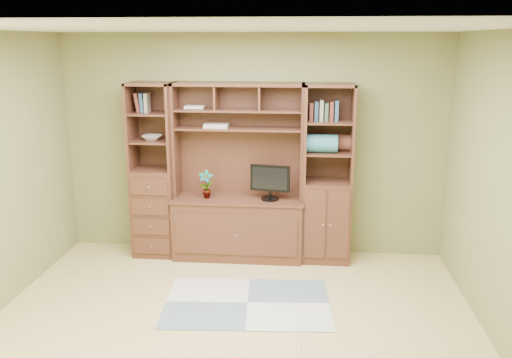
# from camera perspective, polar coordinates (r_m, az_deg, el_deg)

# --- Properties ---
(room) EXTENTS (4.60, 4.10, 2.64)m
(room) POSITION_cam_1_polar(r_m,az_deg,el_deg) (4.48, -2.88, -1.29)
(room) COLOR tan
(room) RESTS_ON ground
(center_hutch) EXTENTS (1.54, 0.53, 2.05)m
(center_hutch) POSITION_cam_1_polar(r_m,az_deg,el_deg) (6.23, -1.92, 0.61)
(center_hutch) COLOR #492619
(center_hutch) RESTS_ON ground
(left_tower) EXTENTS (0.50, 0.45, 2.05)m
(left_tower) POSITION_cam_1_polar(r_m,az_deg,el_deg) (6.47, -10.70, 0.88)
(left_tower) COLOR #492619
(left_tower) RESTS_ON ground
(right_tower) EXTENTS (0.55, 0.45, 2.05)m
(right_tower) POSITION_cam_1_polar(r_m,az_deg,el_deg) (6.22, 7.53, 0.48)
(right_tower) COLOR #492619
(right_tower) RESTS_ON ground
(rug) EXTENTS (1.68, 1.18, 0.01)m
(rug) POSITION_cam_1_polar(r_m,az_deg,el_deg) (5.46, -0.90, -12.90)
(rug) COLOR #9AA09F
(rug) RESTS_ON ground
(monitor) EXTENTS (0.48, 0.27, 0.56)m
(monitor) POSITION_cam_1_polar(r_m,az_deg,el_deg) (6.16, 1.49, 0.31)
(monitor) COLOR black
(monitor) RESTS_ON center_hutch
(orchid) EXTENTS (0.17, 0.12, 0.33)m
(orchid) POSITION_cam_1_polar(r_m,az_deg,el_deg) (6.28, -5.29, -0.55)
(orchid) COLOR #973D33
(orchid) RESTS_ON center_hutch
(magazines) EXTENTS (0.28, 0.20, 0.04)m
(magazines) POSITION_cam_1_polar(r_m,az_deg,el_deg) (6.25, -4.19, 5.64)
(magazines) COLOR #B5A89A
(magazines) RESTS_ON center_hutch
(bowl) EXTENTS (0.23, 0.23, 0.06)m
(bowl) POSITION_cam_1_polar(r_m,az_deg,el_deg) (6.39, -10.87, 4.30)
(bowl) COLOR beige
(bowl) RESTS_ON left_tower
(blanket_teal) EXTENTS (0.35, 0.20, 0.20)m
(blanket_teal) POSITION_cam_1_polar(r_m,az_deg,el_deg) (6.09, 6.92, 3.73)
(blanket_teal) COLOR #2D6E78
(blanket_teal) RESTS_ON right_tower
(blanket_red) EXTENTS (0.33, 0.18, 0.18)m
(blanket_red) POSITION_cam_1_polar(r_m,az_deg,el_deg) (6.23, 8.46, 3.82)
(blanket_red) COLOR brown
(blanket_red) RESTS_ON right_tower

